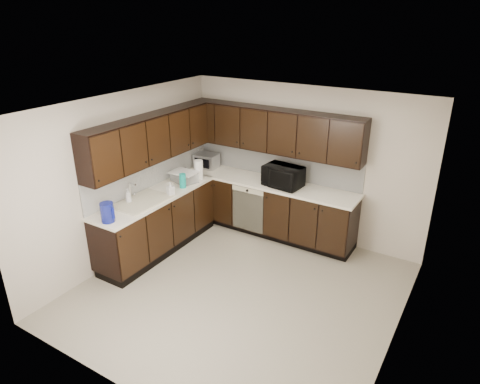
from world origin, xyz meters
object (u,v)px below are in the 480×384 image
object	(u,v)px
toaster_oven	(206,161)
storage_bin	(184,177)
sink	(142,206)
microwave	(283,176)
blue_pitcher	(107,212)

from	to	relation	value
toaster_oven	storage_bin	world-z (taller)	toaster_oven
sink	toaster_oven	size ratio (longest dim) A/B	2.06
microwave	storage_bin	xyz separation A→B (m)	(-1.47, -0.66, -0.09)
toaster_oven	microwave	bearing A→B (deg)	-7.95
sink	microwave	world-z (taller)	microwave
blue_pitcher	storage_bin	bearing A→B (deg)	76.17
blue_pitcher	toaster_oven	bearing A→B (deg)	77.71
toaster_oven	blue_pitcher	size ratio (longest dim) A/B	1.48
microwave	blue_pitcher	xyz separation A→B (m)	(-1.42, -2.34, -0.03)
storage_bin	microwave	bearing A→B (deg)	24.24
sink	blue_pitcher	world-z (taller)	blue_pitcher
sink	toaster_oven	world-z (taller)	sink
blue_pitcher	microwave	bearing A→B (deg)	43.32
blue_pitcher	sink	bearing A→B (deg)	79.85
microwave	blue_pitcher	size ratio (longest dim) A/B	2.22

